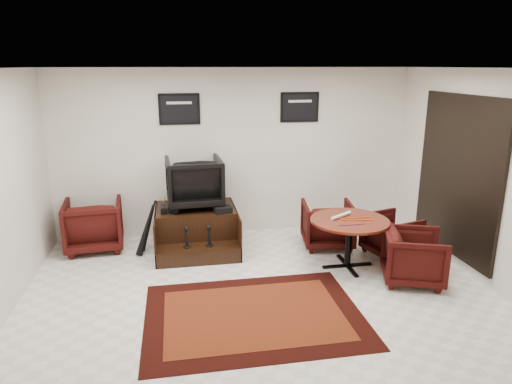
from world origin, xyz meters
TOP-DOWN VIEW (x-y plane):
  - ground at (0.00, 0.00)m, footprint 6.00×6.00m
  - room_shell at (0.41, 0.12)m, footprint 6.02×5.02m
  - area_rug at (-0.18, -0.34)m, footprint 2.52×1.89m
  - shine_podium at (-0.72, 1.87)m, footprint 1.26×1.30m
  - shine_chair at (-0.72, 2.01)m, footprint 0.89×0.84m
  - shoes_pair at (-1.15, 1.79)m, footprint 0.23×0.28m
  - polish_kit at (-0.32, 1.61)m, footprint 0.29×0.23m
  - umbrella_black at (-1.49, 1.68)m, footprint 0.31×0.12m
  - umbrella_hooked at (-1.47, 1.86)m, footprint 0.32×0.12m
  - armchair_side at (-2.32, 2.10)m, footprint 0.93×0.88m
  - meeting_table at (1.39, 0.74)m, footprint 1.11×1.11m
  - table_chair_back at (1.36, 1.57)m, footprint 0.87×0.83m
  - table_chair_window at (2.21, 1.05)m, footprint 0.81×0.84m
  - table_chair_corner at (2.09, 0.14)m, footprint 0.92×0.95m
  - paper_roll at (1.31, 0.86)m, footprint 0.38×0.27m
  - table_clutter at (1.45, 0.68)m, footprint 0.57×0.30m

SIDE VIEW (x-z plane):
  - ground at x=0.00m, z-range 0.00..0.00m
  - area_rug at x=-0.18m, z-range 0.00..0.01m
  - shine_podium at x=-0.72m, z-range -0.02..0.62m
  - table_chair_window at x=2.21m, z-range 0.00..0.71m
  - table_chair_corner at x=2.09m, z-range 0.00..0.78m
  - table_chair_back at x=1.36m, z-range 0.00..0.80m
  - umbrella_black at x=-1.49m, z-range 0.00..0.85m
  - umbrella_hooked at x=-1.47m, z-range 0.00..0.86m
  - armchair_side at x=-2.32m, z-range 0.00..0.88m
  - meeting_table at x=1.39m, z-range 0.27..1.00m
  - polish_kit at x=-0.32m, z-range 0.65..0.74m
  - shoes_pair at x=-1.15m, z-range 0.65..0.75m
  - table_clutter at x=1.45m, z-range 0.72..0.74m
  - paper_roll at x=1.31m, z-range 0.72..0.77m
  - shine_chair at x=-0.72m, z-range 0.65..1.53m
  - room_shell at x=0.41m, z-range 0.38..3.19m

